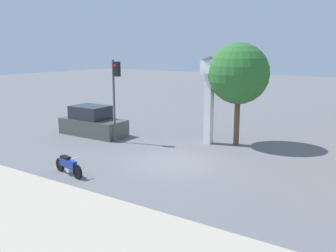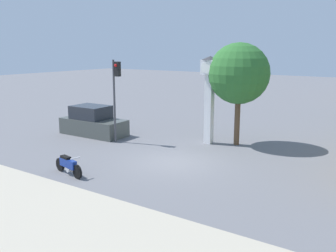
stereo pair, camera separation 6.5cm
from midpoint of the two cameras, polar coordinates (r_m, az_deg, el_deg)
ground_plane at (r=17.68m, az=0.83°, el=-5.50°), size 120.00×120.00×0.00m
sidewalk_strip at (r=12.23m, az=-20.85°, el=-14.22°), size 36.00×6.00×0.10m
motorcycle at (r=16.38m, az=-15.06°, el=-5.79°), size 1.96×0.57×0.87m
clock_tower at (r=20.67m, az=6.22°, el=5.91°), size 0.94×0.94×4.84m
traffic_light at (r=20.96m, az=-8.10°, el=5.96°), size 0.50×0.35×4.64m
street_tree at (r=20.53m, az=10.62°, el=7.83°), size 3.28×3.28×5.57m
parked_car at (r=23.46m, az=-11.51°, el=0.48°), size 4.23×1.88×1.80m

